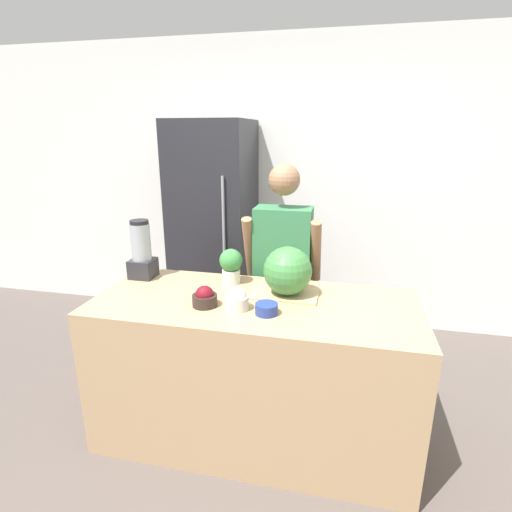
{
  "coord_description": "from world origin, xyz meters",
  "views": [
    {
      "loc": [
        0.46,
        -1.62,
        1.78
      ],
      "look_at": [
        0.0,
        0.42,
        1.13
      ],
      "focal_mm": 28.0,
      "sensor_mm": 36.0,
      "label": 1
    }
  ],
  "objects_px": {
    "bowl_cream": "(237,300)",
    "bowl_small_blue": "(266,309)",
    "bowl_cherries": "(205,298)",
    "potted_plant": "(231,265)",
    "watermelon": "(288,271)",
    "person": "(282,277)",
    "refrigerator": "(214,230)",
    "blender": "(142,252)"
  },
  "relations": [
    {
      "from": "refrigerator",
      "to": "bowl_cherries",
      "type": "xyz_separation_m",
      "value": [
        0.42,
        -1.45,
        -0.01
      ]
    },
    {
      "from": "watermelon",
      "to": "potted_plant",
      "type": "bearing_deg",
      "value": 161.02
    },
    {
      "from": "person",
      "to": "bowl_cream",
      "type": "relative_size",
      "value": 12.68
    },
    {
      "from": "blender",
      "to": "person",
      "type": "bearing_deg",
      "value": 23.94
    },
    {
      "from": "refrigerator",
      "to": "blender",
      "type": "xyz_separation_m",
      "value": [
        -0.12,
        -1.11,
        0.11
      ]
    },
    {
      "from": "refrigerator",
      "to": "bowl_cherries",
      "type": "relative_size",
      "value": 13.93
    },
    {
      "from": "bowl_cherries",
      "to": "potted_plant",
      "type": "bearing_deg",
      "value": 82.93
    },
    {
      "from": "bowl_cherries",
      "to": "blender",
      "type": "distance_m",
      "value": 0.65
    },
    {
      "from": "person",
      "to": "watermelon",
      "type": "distance_m",
      "value": 0.54
    },
    {
      "from": "watermelon",
      "to": "potted_plant",
      "type": "xyz_separation_m",
      "value": [
        -0.37,
        0.13,
        -0.03
      ]
    },
    {
      "from": "refrigerator",
      "to": "watermelon",
      "type": "relative_size",
      "value": 6.82
    },
    {
      "from": "bowl_small_blue",
      "to": "blender",
      "type": "relative_size",
      "value": 0.31
    },
    {
      "from": "refrigerator",
      "to": "blender",
      "type": "relative_size",
      "value": 5.01
    },
    {
      "from": "watermelon",
      "to": "bowl_cream",
      "type": "bearing_deg",
      "value": -134.38
    },
    {
      "from": "blender",
      "to": "bowl_cream",
      "type": "bearing_deg",
      "value": -25.49
    },
    {
      "from": "refrigerator",
      "to": "bowl_cherries",
      "type": "height_order",
      "value": "refrigerator"
    },
    {
      "from": "bowl_cream",
      "to": "potted_plant",
      "type": "xyz_separation_m",
      "value": [
        -0.14,
        0.37,
        0.06
      ]
    },
    {
      "from": "bowl_cherries",
      "to": "bowl_cream",
      "type": "relative_size",
      "value": 1.08
    },
    {
      "from": "watermelon",
      "to": "bowl_small_blue",
      "type": "relative_size",
      "value": 2.34
    },
    {
      "from": "potted_plant",
      "to": "blender",
      "type": "bearing_deg",
      "value": -177.96
    },
    {
      "from": "person",
      "to": "potted_plant",
      "type": "relative_size",
      "value": 7.26
    },
    {
      "from": "bowl_cherries",
      "to": "potted_plant",
      "type": "height_order",
      "value": "potted_plant"
    },
    {
      "from": "blender",
      "to": "refrigerator",
      "type": "bearing_deg",
      "value": 84.03
    },
    {
      "from": "bowl_small_blue",
      "to": "blender",
      "type": "height_order",
      "value": "blender"
    },
    {
      "from": "potted_plant",
      "to": "watermelon",
      "type": "bearing_deg",
      "value": -18.98
    },
    {
      "from": "bowl_cherries",
      "to": "bowl_cream",
      "type": "distance_m",
      "value": 0.18
    },
    {
      "from": "person",
      "to": "bowl_small_blue",
      "type": "height_order",
      "value": "person"
    },
    {
      "from": "watermelon",
      "to": "bowl_cherries",
      "type": "distance_m",
      "value": 0.49
    },
    {
      "from": "refrigerator",
      "to": "bowl_small_blue",
      "type": "height_order",
      "value": "refrigerator"
    },
    {
      "from": "bowl_cherries",
      "to": "bowl_cream",
      "type": "height_order",
      "value": "bowl_cream"
    },
    {
      "from": "watermelon",
      "to": "bowl_cream",
      "type": "relative_size",
      "value": 2.2
    },
    {
      "from": "refrigerator",
      "to": "person",
      "type": "relative_size",
      "value": 1.19
    },
    {
      "from": "bowl_small_blue",
      "to": "refrigerator",
      "type": "bearing_deg",
      "value": 117.52
    },
    {
      "from": "bowl_cherries",
      "to": "bowl_small_blue",
      "type": "distance_m",
      "value": 0.35
    },
    {
      "from": "bowl_cream",
      "to": "person",
      "type": "bearing_deg",
      "value": 79.82
    },
    {
      "from": "refrigerator",
      "to": "bowl_cherries",
      "type": "distance_m",
      "value": 1.51
    },
    {
      "from": "refrigerator",
      "to": "watermelon",
      "type": "bearing_deg",
      "value": -55.41
    },
    {
      "from": "bowl_cream",
      "to": "bowl_small_blue",
      "type": "distance_m",
      "value": 0.17
    },
    {
      "from": "bowl_cream",
      "to": "bowl_small_blue",
      "type": "xyz_separation_m",
      "value": [
        0.16,
        -0.02,
        -0.03
      ]
    },
    {
      "from": "watermelon",
      "to": "person",
      "type": "bearing_deg",
      "value": 102.03
    },
    {
      "from": "bowl_cream",
      "to": "blender",
      "type": "distance_m",
      "value": 0.81
    },
    {
      "from": "blender",
      "to": "potted_plant",
      "type": "bearing_deg",
      "value": 2.04
    }
  ]
}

